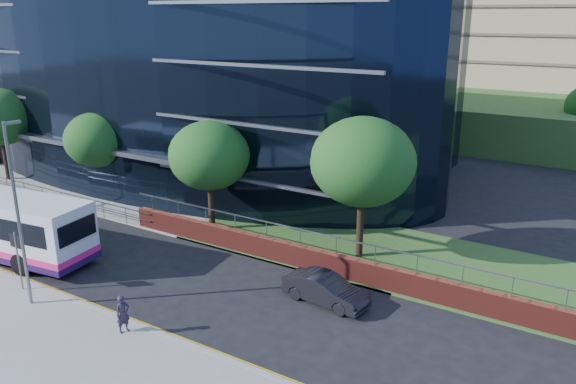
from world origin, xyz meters
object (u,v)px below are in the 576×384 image
Objects in this scene: tree_far_c at (209,156)px; tree_far_d at (363,162)px; pedestrian at (123,314)px; streetlight_east at (18,210)px; parked_car at (325,289)px; street_sign at (17,249)px; tree_far_b at (97,140)px.

tree_far_d reaches higher than tree_far_c.
tree_far_c is 4.20× the size of pedestrian.
streetlight_east reaches higher than parked_car.
street_sign is 13.54m from tree_far_b.
tree_far_c is at bearing 76.71° from street_sign.
tree_far_c is (2.50, 10.59, 2.39)m from street_sign.
streetlight_east is 2.03× the size of parked_car.
tree_far_c is at bearing -173.66° from tree_far_d.
parked_car is (12.26, 6.43, -1.50)m from street_sign.
street_sign is 0.71× the size of parked_car.
tree_far_c is at bearing 37.00° from pedestrian.
tree_far_b is 0.81× the size of tree_far_d.
street_sign is 0.35× the size of streetlight_east.
tree_far_b is 0.93× the size of tree_far_c.
tree_far_b reaches higher than street_sign.
tree_far_d reaches higher than parked_car.
tree_far_b is at bearing -178.49° from tree_far_d.
tree_far_d is (9.00, 1.00, 0.65)m from tree_far_c.
tree_far_b reaches higher than pedestrian.
street_sign is 13.93m from parked_car.
street_sign is at bearing 104.79° from pedestrian.
streetlight_east is 6.30m from pedestrian.
pedestrian is at bearing -68.50° from tree_far_c.
tree_far_c is at bearing -2.86° from tree_far_b.
street_sign is at bearing -134.78° from tree_far_d.
streetlight_east is (9.00, -11.67, 0.23)m from tree_far_b.
tree_far_d reaches higher than tree_far_b.
tree_far_b is 3.90× the size of pedestrian.
tree_far_c is 11.30m from parked_car.
parked_car is (0.76, -5.16, -4.54)m from tree_far_d.
pedestrian reaches higher than parked_car.
streetlight_east is at bearing -52.37° from tree_far_b.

